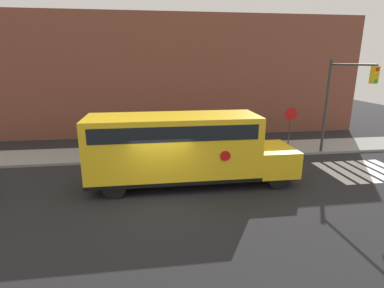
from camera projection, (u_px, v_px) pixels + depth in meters
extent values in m
plane|color=black|center=(163.00, 200.00, 12.37)|extent=(60.00, 60.00, 0.00)
cube|color=gray|center=(158.00, 153.00, 18.56)|extent=(44.00, 3.00, 0.15)
cube|color=brown|center=(154.00, 76.00, 23.60)|extent=(32.00, 4.00, 8.91)
cube|color=white|center=(332.00, 172.00, 15.44)|extent=(0.50, 3.20, 0.01)
cube|color=white|center=(344.00, 172.00, 15.53)|extent=(0.50, 3.20, 0.01)
cube|color=white|center=(356.00, 171.00, 15.62)|extent=(0.50, 3.20, 0.01)
cube|color=white|center=(369.00, 170.00, 15.72)|extent=(0.50, 3.20, 0.01)
cube|color=white|center=(381.00, 170.00, 15.81)|extent=(0.50, 3.20, 0.01)
cube|color=yellow|center=(173.00, 146.00, 13.45)|extent=(7.56, 2.50, 2.80)
cube|color=yellow|center=(272.00, 159.00, 14.28)|extent=(1.83, 2.50, 1.20)
cube|color=black|center=(174.00, 174.00, 13.80)|extent=(7.56, 2.54, 0.16)
cube|color=black|center=(173.00, 128.00, 13.22)|extent=(6.95, 2.53, 0.64)
cylinder|color=red|center=(225.00, 156.00, 12.53)|extent=(0.44, 0.02, 0.44)
cylinder|color=black|center=(261.00, 162.00, 15.45)|extent=(1.00, 0.30, 1.00)
cylinder|color=black|center=(278.00, 178.00, 13.39)|extent=(1.00, 0.30, 1.00)
cylinder|color=black|center=(119.00, 169.00, 14.50)|extent=(1.00, 0.30, 1.00)
cylinder|color=black|center=(114.00, 187.00, 12.44)|extent=(1.00, 0.30, 1.00)
cylinder|color=#38383A|center=(289.00, 134.00, 18.36)|extent=(0.07, 0.07, 2.53)
cylinder|color=red|center=(291.00, 114.00, 17.99)|extent=(0.75, 0.03, 0.75)
cylinder|color=#38383A|center=(326.00, 108.00, 17.91)|extent=(0.16, 0.16, 5.63)
cylinder|color=#38383A|center=(352.00, 65.00, 15.47)|extent=(0.10, 3.68, 0.10)
cube|color=yellow|center=(374.00, 75.00, 13.93)|extent=(0.28, 0.28, 0.80)
cylinder|color=red|center=(378.00, 69.00, 13.72)|extent=(0.18, 0.02, 0.18)
cylinder|color=#EAB214|center=(377.00, 75.00, 13.79)|extent=(0.18, 0.02, 0.18)
cylinder|color=green|center=(376.00, 81.00, 13.86)|extent=(0.18, 0.02, 0.18)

